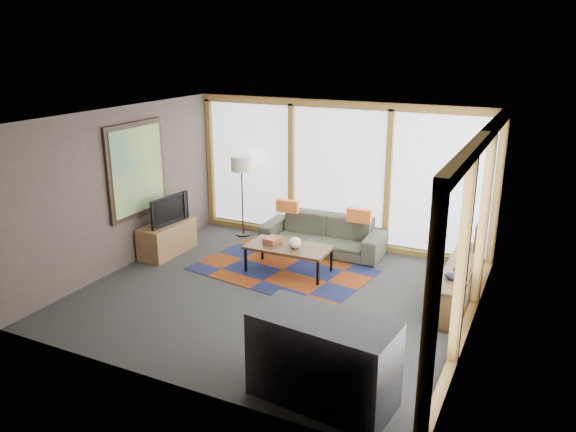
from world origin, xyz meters
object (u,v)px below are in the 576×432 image
at_px(floor_lamp, 242,196).
at_px(bookshelf, 458,283).
at_px(sofa, 323,234).
at_px(television, 166,209).
at_px(tv_console, 167,238).
at_px(coffee_table, 289,259).
at_px(bar_counter, 323,360).

xyz_separation_m(floor_lamp, bookshelf, (4.20, -1.09, -0.50)).
height_order(sofa, television, television).
relative_size(floor_lamp, bookshelf, 0.73).
bearing_deg(bookshelf, tv_console, -176.33).
bearing_deg(coffee_table, tv_console, -175.72).
bearing_deg(tv_console, sofa, 28.21).
distance_m(sofa, floor_lamp, 1.76).
xyz_separation_m(coffee_table, television, (-2.25, -0.17, 0.59)).
relative_size(sofa, coffee_table, 1.61).
distance_m(floor_lamp, bar_counter, 5.29).
height_order(floor_lamp, bar_counter, floor_lamp).
height_order(sofa, bookshelf, sofa).
bearing_deg(coffee_table, bar_counter, -58.15).
bearing_deg(tv_console, bar_counter, -33.64).
bearing_deg(floor_lamp, bar_counter, -50.77).
xyz_separation_m(floor_lamp, coffee_table, (1.56, -1.23, -0.55)).
bearing_deg(floor_lamp, television, -115.98).
relative_size(floor_lamp, bar_counter, 1.04).
relative_size(bookshelf, bar_counter, 1.43).
distance_m(coffee_table, tv_console, 2.27).
distance_m(floor_lamp, tv_console, 1.64).
distance_m(sofa, bookshelf, 2.68).
relative_size(floor_lamp, television, 1.75).
bearing_deg(sofa, floor_lamp, 174.47).
distance_m(floor_lamp, coffee_table, 2.06).
distance_m(sofa, tv_console, 2.72).
xyz_separation_m(coffee_table, bookshelf, (2.63, 0.14, 0.04)).
xyz_separation_m(sofa, bookshelf, (2.50, -0.97, -0.05)).
height_order(sofa, bar_counter, bar_counter).
bearing_deg(television, sofa, -55.28).
bearing_deg(television, coffee_table, -79.33).
height_order(sofa, floor_lamp, floor_lamp).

